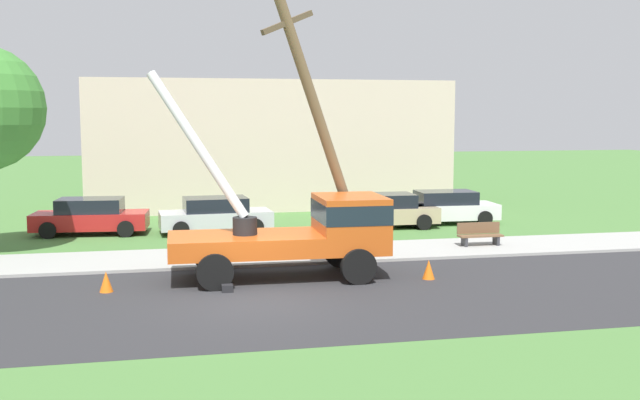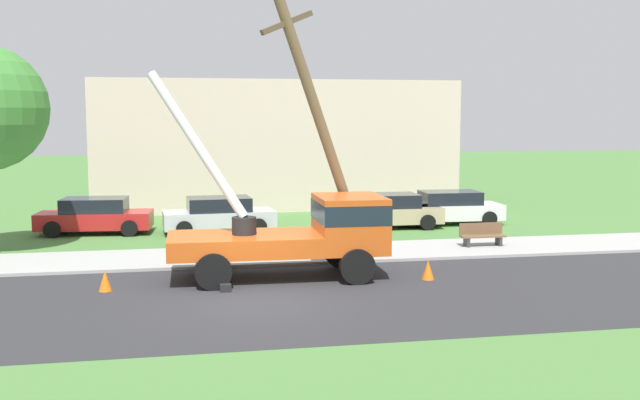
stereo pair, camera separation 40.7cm
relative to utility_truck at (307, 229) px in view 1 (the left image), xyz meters
The scene contains 13 objects.
ground_plane 9.76m from the utility_truck, 100.66° to the left, with size 120.00×120.00×0.00m, color #477538.
road_asphalt 3.38m from the utility_truck, 125.46° to the right, with size 80.00×8.22×0.01m, color #2B2B2D.
sidewalk_strip 3.97m from the utility_truck, 118.56° to the left, with size 80.00×3.36×0.10m, color #9E9E99.
utility_truck is the anchor object (origin of this frame).
leaning_utility_pole 3.20m from the utility_truck, 58.43° to the left, with size 3.76×1.80×8.46m.
traffic_cone_ahead 3.70m from the utility_truck, 17.33° to the right, with size 0.36×0.36×0.56m, color orange.
traffic_cone_behind 5.75m from the utility_truck, behind, with size 0.36×0.36×0.56m, color orange.
parked_sedan_red 11.70m from the utility_truck, 125.93° to the left, with size 4.54×2.26×1.42m.
parked_sedan_silver 9.04m from the utility_truck, 102.77° to the left, with size 4.50×2.19×1.42m.
parked_sedan_tan 10.04m from the utility_truck, 60.16° to the left, with size 4.43×2.06×1.42m.
parked_sedan_white 12.21m from the utility_truck, 49.37° to the left, with size 4.48×2.15×1.42m.
park_bench 7.73m from the utility_truck, 25.87° to the left, with size 1.60×0.45×0.90m.
lowrise_building_backdrop 17.58m from the utility_truck, 85.42° to the left, with size 18.00×6.00×6.40m, color beige.
Camera 1 is at (-2.30, -18.51, 4.69)m, focal length 41.96 mm.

